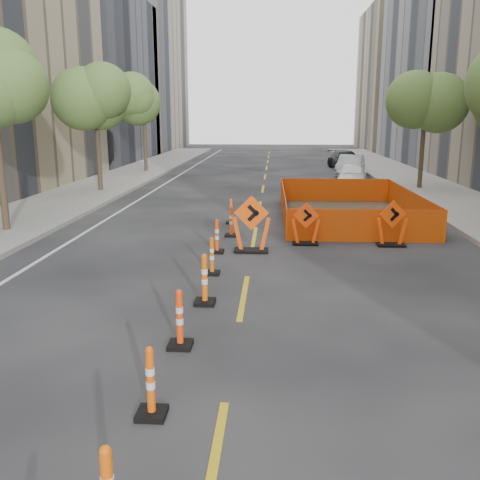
# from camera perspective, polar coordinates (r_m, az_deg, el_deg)

# --- Properties ---
(ground_plane) EXTENTS (140.00, 140.00, 0.00)m
(ground_plane) POSITION_cam_1_polar(r_m,az_deg,el_deg) (8.16, -1.30, -15.26)
(ground_plane) COLOR black
(sidewalk_left) EXTENTS (4.00, 90.00, 0.15)m
(sidewalk_left) POSITION_cam_1_polar(r_m,az_deg,el_deg) (21.78, -22.63, 2.00)
(sidewalk_left) COLOR gray
(sidewalk_left) RESTS_ON ground
(bld_left_d) EXTENTS (12.00, 16.00, 14.00)m
(bld_left_d) POSITION_cam_1_polar(r_m,az_deg,el_deg) (49.70, -17.78, 16.06)
(bld_left_d) COLOR #4C4C51
(bld_left_d) RESTS_ON ground
(bld_left_e) EXTENTS (12.00, 20.00, 20.00)m
(bld_left_e) POSITION_cam_1_polar(r_m,az_deg,el_deg) (65.48, -12.54, 18.12)
(bld_left_e) COLOR gray
(bld_left_e) RESTS_ON ground
(bld_right_d) EXTENTS (12.00, 18.00, 20.00)m
(bld_right_d) POSITION_cam_1_polar(r_m,az_deg,el_deg) (50.48, 23.99, 18.96)
(bld_right_d) COLOR gray
(bld_right_d) RESTS_ON ground
(bld_right_e) EXTENTS (12.00, 14.00, 16.00)m
(bld_right_e) POSITION_cam_1_polar(r_m,az_deg,el_deg) (67.89, 18.40, 15.89)
(bld_right_e) COLOR tan
(bld_right_e) RESTS_ON ground
(tree_l_c) EXTENTS (2.80, 2.80, 5.95)m
(tree_l_c) POSITION_cam_1_polar(r_m,az_deg,el_deg) (28.63, -15.14, 13.92)
(tree_l_c) COLOR #382B1E
(tree_l_c) RESTS_ON ground
(tree_l_d) EXTENTS (2.80, 2.80, 5.95)m
(tree_l_d) POSITION_cam_1_polar(r_m,az_deg,el_deg) (38.25, -10.24, 13.83)
(tree_l_d) COLOR #382B1E
(tree_l_d) RESTS_ON ground
(tree_r_c) EXTENTS (2.80, 2.80, 5.95)m
(tree_r_c) POSITION_cam_1_polar(r_m,az_deg,el_deg) (30.18, 19.18, 13.59)
(tree_r_c) COLOR #382B1E
(tree_r_c) RESTS_ON ground
(channelizer_2) EXTENTS (0.39, 0.39, 0.99)m
(channelizer_2) POSITION_cam_1_polar(r_m,az_deg,el_deg) (7.29, -9.53, -14.69)
(channelizer_2) COLOR #E95209
(channelizer_2) RESTS_ON ground
(channelizer_3) EXTENTS (0.41, 0.41, 1.04)m
(channelizer_3) POSITION_cam_1_polar(r_m,az_deg,el_deg) (9.23, -6.46, -8.34)
(channelizer_3) COLOR #F03C0A
(channelizer_3) RESTS_ON ground
(channelizer_4) EXTENTS (0.43, 0.43, 1.10)m
(channelizer_4) POSITION_cam_1_polar(r_m,az_deg,el_deg) (11.23, -3.80, -4.19)
(channelizer_4) COLOR #E35A09
(channelizer_4) RESTS_ON ground
(channelizer_5) EXTENTS (0.38, 0.38, 0.95)m
(channelizer_5) POSITION_cam_1_polar(r_m,az_deg,el_deg) (13.34, -3.01, -1.71)
(channelizer_5) COLOR #D85609
(channelizer_5) RESTS_ON ground
(channelizer_6) EXTENTS (0.39, 0.39, 0.99)m
(channelizer_6) POSITION_cam_1_polar(r_m,az_deg,el_deg) (15.45, -2.48, 0.42)
(channelizer_6) COLOR #E93E09
(channelizer_6) RESTS_ON ground
(channelizer_7) EXTENTS (0.40, 0.40, 1.02)m
(channelizer_7) POSITION_cam_1_polar(r_m,az_deg,el_deg) (17.54, -0.97, 2.00)
(channelizer_7) COLOR #F8440A
(channelizer_7) RESTS_ON ground
(channelizer_8) EXTENTS (0.37, 0.37, 0.93)m
(channelizer_8) POSITION_cam_1_polar(r_m,az_deg,el_deg) (19.70, -0.97, 3.09)
(channelizer_8) COLOR #FD530A
(channelizer_8) RESTS_ON ground
(chevron_sign_left) EXTENTS (1.14, 0.71, 1.67)m
(chevron_sign_left) POSITION_cam_1_polar(r_m,az_deg,el_deg) (15.47, 1.22, 1.72)
(chevron_sign_left) COLOR #E04709
(chevron_sign_left) RESTS_ON ground
(chevron_sign_center) EXTENTS (0.94, 0.64, 1.32)m
(chevron_sign_center) POSITION_cam_1_polar(r_m,az_deg,el_deg) (16.52, 7.04, 1.75)
(chevron_sign_center) COLOR #FC440A
(chevron_sign_center) RESTS_ON ground
(chevron_sign_right) EXTENTS (1.06, 0.80, 1.42)m
(chevron_sign_right) POSITION_cam_1_polar(r_m,az_deg,el_deg) (16.85, 15.92, 1.73)
(chevron_sign_right) COLOR #EE450A
(chevron_sign_right) RESTS_ON ground
(safety_fence) EXTENTS (5.01, 8.44, 1.05)m
(safety_fence) POSITION_cam_1_polar(r_m,az_deg,el_deg) (21.30, 11.33, 3.75)
(safety_fence) COLOR orange
(safety_fence) RESTS_ON ground
(parked_car_near) EXTENTS (2.21, 4.15, 1.34)m
(parked_car_near) POSITION_cam_1_polar(r_m,az_deg,el_deg) (30.75, 11.88, 6.80)
(parked_car_near) COLOR white
(parked_car_near) RESTS_ON ground
(parked_car_mid) EXTENTS (2.48, 4.47, 1.40)m
(parked_car_mid) POSITION_cam_1_polar(r_m,az_deg,el_deg) (36.09, 11.69, 7.74)
(parked_car_mid) COLOR #A9A8AE
(parked_car_mid) RESTS_ON ground
(parked_car_far) EXTENTS (2.62, 4.90, 1.35)m
(parked_car_far) POSITION_cam_1_polar(r_m,az_deg,el_deg) (41.46, 11.17, 8.38)
(parked_car_far) COLOR black
(parked_car_far) RESTS_ON ground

